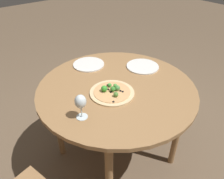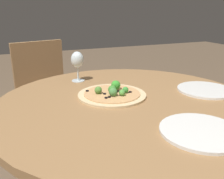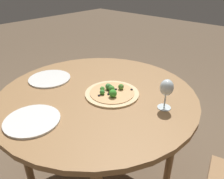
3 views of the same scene
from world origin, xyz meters
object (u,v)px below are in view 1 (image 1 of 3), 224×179
Objects in this scene: plate_near at (89,64)px; plate_far at (143,66)px; pizza at (112,92)px; wine_glass at (81,102)px.

plate_near is 0.44m from plate_far.
plate_far is at bearing 46.26° from plate_near.
pizza is 0.31m from wine_glass.
plate_near is (-0.43, 0.10, -0.01)m from pizza.
pizza is at bearing -73.62° from plate_far.
wine_glass is at bearing -37.61° from plate_near.
wine_glass reaches higher than plate_far.
plate_far is at bearing 105.84° from wine_glass.
pizza is 1.16× the size of plate_far.
pizza is at bearing 105.03° from wine_glass.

